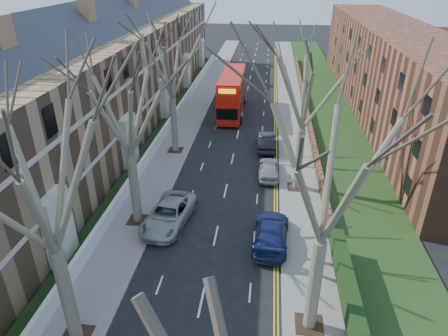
% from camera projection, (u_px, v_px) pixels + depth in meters
% --- Properties ---
extents(pavement_left, '(3.00, 102.00, 0.12)m').
position_uv_depth(pavement_left, '(193.00, 113.00, 48.79)').
color(pavement_left, slate).
rests_on(pavement_left, ground).
extents(pavement_right, '(3.00, 102.00, 0.12)m').
position_uv_depth(pavement_right, '(292.00, 117.00, 47.58)').
color(pavement_right, slate).
rests_on(pavement_right, ground).
extents(terrace_left, '(9.70, 78.00, 13.60)m').
position_uv_depth(terrace_left, '(102.00, 85.00, 39.99)').
color(terrace_left, olive).
rests_on(terrace_left, ground).
extents(flats_right, '(13.97, 54.00, 10.00)m').
position_uv_depth(flats_right, '(391.00, 70.00, 47.69)').
color(flats_right, brown).
rests_on(flats_right, ground).
extents(front_wall_left, '(0.30, 78.00, 1.00)m').
position_uv_depth(front_wall_left, '(163.00, 133.00, 41.63)').
color(front_wall_left, white).
rests_on(front_wall_left, ground).
extents(grass_verge_right, '(6.00, 102.00, 0.06)m').
position_uv_depth(grass_verge_right, '(331.00, 118.00, 47.08)').
color(grass_verge_right, '#1D3A15').
rests_on(grass_verge_right, ground).
extents(tree_left_mid, '(10.50, 10.50, 14.71)m').
position_uv_depth(tree_left_mid, '(35.00, 165.00, 15.27)').
color(tree_left_mid, '#6C644D').
rests_on(tree_left_mid, ground).
extents(tree_left_far, '(10.15, 10.15, 14.22)m').
position_uv_depth(tree_left_far, '(124.00, 96.00, 24.24)').
color(tree_left_far, '#6C644D').
rests_on(tree_left_far, ground).
extents(tree_left_dist, '(10.50, 10.50, 14.71)m').
position_uv_depth(tree_left_dist, '(170.00, 52.00, 34.69)').
color(tree_left_dist, '#6C644D').
rests_on(tree_left_dist, ground).
extents(tree_right_mid, '(10.50, 10.50, 14.71)m').
position_uv_depth(tree_right_mid, '(332.00, 157.00, 15.88)').
color(tree_right_mid, '#6C644D').
rests_on(tree_right_mid, ground).
extents(tree_right_far, '(10.15, 10.15, 14.22)m').
position_uv_depth(tree_right_far, '(307.00, 76.00, 28.39)').
color(tree_right_far, '#6C644D').
rests_on(tree_right_far, ground).
extents(double_decker_bus, '(2.98, 11.45, 4.76)m').
position_uv_depth(double_decker_bus, '(232.00, 94.00, 48.03)').
color(double_decker_bus, red).
rests_on(double_decker_bus, ground).
extents(car_left_far, '(3.42, 6.06, 1.60)m').
position_uv_depth(car_left_far, '(169.00, 214.00, 27.86)').
color(car_left_far, '#9F9FA4').
rests_on(car_left_far, ground).
extents(car_right_near, '(2.49, 5.50, 1.56)m').
position_uv_depth(car_right_near, '(271.00, 232.00, 26.02)').
color(car_right_near, navy).
rests_on(car_right_near, ground).
extents(car_right_mid, '(1.79, 4.32, 1.46)m').
position_uv_depth(car_right_mid, '(269.00, 168.00, 34.21)').
color(car_right_mid, '#9B9FA4').
rests_on(car_right_mid, ground).
extents(car_right_far, '(1.80, 4.83, 1.58)m').
position_uv_depth(car_right_far, '(267.00, 141.00, 39.27)').
color(car_right_far, black).
rests_on(car_right_far, ground).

